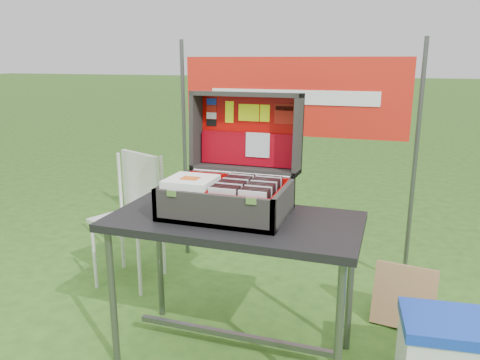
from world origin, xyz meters
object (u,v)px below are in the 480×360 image
(cooler, at_px, (449,357))
(cardboard_box, at_px, (404,297))
(table, at_px, (234,289))
(chair, at_px, (128,222))
(suitcase, at_px, (231,155))

(cooler, bearing_deg, cardboard_box, 102.93)
(cooler, distance_m, cardboard_box, 0.60)
(table, bearing_deg, chair, 149.10)
(suitcase, bearing_deg, cooler, -3.33)
(suitcase, bearing_deg, chair, 152.16)
(cardboard_box, bearing_deg, chair, -171.88)
(table, xyz_separation_m, suitcase, (-0.05, 0.10, 0.69))
(suitcase, distance_m, cooler, 1.42)
(cooler, bearing_deg, chair, 158.65)
(chair, distance_m, cardboard_box, 1.88)
(table, bearing_deg, cardboard_box, 34.88)
(suitcase, bearing_deg, cardboard_box, 28.66)
(suitcase, relative_size, chair, 0.68)
(table, relative_size, cooler, 2.79)
(chair, bearing_deg, cardboard_box, 24.49)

